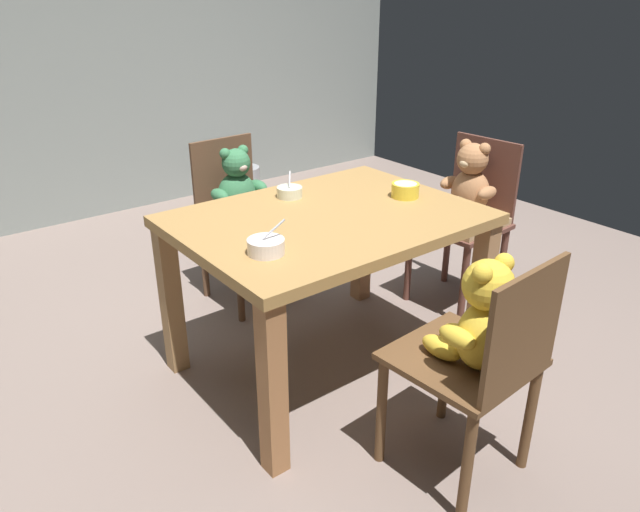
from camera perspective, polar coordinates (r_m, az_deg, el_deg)
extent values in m
cube|color=gray|center=(2.76, 0.65, -10.52)|extent=(5.20, 5.20, 0.04)
cube|color=gray|center=(4.56, -21.20, 21.00)|extent=(5.20, 0.08, 2.82)
cube|color=#A37942|center=(2.43, 0.73, 3.46)|extent=(1.18, 0.88, 0.04)
cube|color=#9D683F|center=(2.05, -4.53, -12.55)|extent=(0.08, 0.08, 0.67)
cube|color=#9C6F47|center=(2.69, 15.00, -3.63)|extent=(0.08, 0.08, 0.67)
cube|color=#977046|center=(2.63, -13.96, -4.14)|extent=(0.08, 0.08, 0.67)
cube|color=#9C6C48|center=(3.16, 3.97, 1.52)|extent=(0.08, 0.08, 0.67)
cube|color=brown|center=(3.15, 13.05, 2.89)|extent=(0.42, 0.44, 0.02)
cube|color=brown|center=(3.23, 15.38, 7.22)|extent=(0.04, 0.38, 0.41)
cylinder|color=brown|center=(3.21, 8.41, -0.68)|extent=(0.04, 0.04, 0.43)
cylinder|color=brown|center=(3.02, 13.47, -2.78)|extent=(0.04, 0.04, 0.43)
cylinder|color=brown|center=(3.45, 11.99, 0.89)|extent=(0.04, 0.04, 0.43)
cylinder|color=brown|center=(3.28, 16.86, -0.96)|extent=(0.04, 0.04, 0.43)
cube|color=tan|center=(3.14, 13.10, 3.37)|extent=(0.39, 0.40, 0.04)
ellipsoid|color=#AA734A|center=(3.15, 14.07, 5.92)|extent=(0.18, 0.21, 0.23)
ellipsoid|color=#DCB887|center=(3.11, 13.46, 5.51)|extent=(0.07, 0.11, 0.14)
sphere|color=#AA734A|center=(3.09, 14.29, 8.93)|extent=(0.16, 0.16, 0.16)
ellipsoid|color=#DCB887|center=(3.05, 13.65, 8.56)|extent=(0.06, 0.07, 0.05)
sphere|color=#AA734A|center=(3.12, 13.68, 10.22)|extent=(0.06, 0.06, 0.06)
sphere|color=#AA734A|center=(3.06, 15.36, 9.78)|extent=(0.06, 0.06, 0.06)
ellipsoid|color=#AA734A|center=(3.18, 12.19, 6.84)|extent=(0.13, 0.07, 0.06)
ellipsoid|color=#AA734A|center=(3.06, 15.58, 5.79)|extent=(0.13, 0.07, 0.06)
ellipsoid|color=#AA734A|center=(3.11, 11.81, 4.34)|extent=(0.15, 0.08, 0.07)
ellipsoid|color=#AA734A|center=(3.05, 13.46, 3.78)|extent=(0.15, 0.08, 0.07)
cube|color=brown|center=(3.12, -7.05, 3.18)|extent=(0.40, 0.42, 0.02)
cube|color=brown|center=(3.22, -9.17, 7.59)|extent=(0.36, 0.03, 0.39)
cylinder|color=brown|center=(3.00, -7.62, -2.51)|extent=(0.04, 0.04, 0.43)
cylinder|color=brown|center=(3.17, -2.60, -0.79)|extent=(0.04, 0.04, 0.43)
cylinder|color=brown|center=(3.28, -10.94, -0.35)|extent=(0.04, 0.04, 0.43)
cylinder|color=brown|center=(3.43, -6.16, 1.13)|extent=(0.04, 0.04, 0.43)
ellipsoid|color=#38754B|center=(3.14, -7.89, 5.75)|extent=(0.21, 0.18, 0.24)
ellipsoid|color=beige|center=(3.10, -7.31, 5.29)|extent=(0.12, 0.07, 0.14)
sphere|color=#38754B|center=(3.08, -7.98, 8.75)|extent=(0.15, 0.15, 0.15)
ellipsoid|color=beige|center=(3.04, -7.44, 8.36)|extent=(0.06, 0.05, 0.04)
sphere|color=#38754B|center=(3.05, -8.95, 9.59)|extent=(0.06, 0.06, 0.06)
sphere|color=#38754B|center=(3.10, -7.33, 9.93)|extent=(0.06, 0.06, 0.06)
ellipsoid|color=#38754B|center=(3.05, -9.51, 5.68)|extent=(0.07, 0.14, 0.07)
ellipsoid|color=#38754B|center=(3.17, -5.89, 6.60)|extent=(0.07, 0.14, 0.07)
ellipsoid|color=#38754B|center=(3.04, -7.45, 3.48)|extent=(0.08, 0.16, 0.07)
ellipsoid|color=#38754B|center=(3.10, -5.69, 3.98)|extent=(0.08, 0.16, 0.07)
cube|color=brown|center=(2.05, 13.28, -9.49)|extent=(0.44, 0.44, 0.02)
cube|color=brown|center=(1.86, 18.85, -6.64)|extent=(0.38, 0.04, 0.39)
cylinder|color=brown|center=(2.39, 11.83, -10.61)|extent=(0.04, 0.04, 0.43)
cylinder|color=brown|center=(2.16, 5.86, -14.42)|extent=(0.04, 0.04, 0.43)
cylinder|color=brown|center=(2.24, 19.28, -14.21)|extent=(0.04, 0.04, 0.43)
cylinder|color=brown|center=(2.00, 13.78, -18.93)|extent=(0.04, 0.04, 0.43)
ellipsoid|color=gold|center=(1.96, 15.36, -7.29)|extent=(0.21, 0.18, 0.23)
ellipsoid|color=#DCB590|center=(1.99, 14.03, -6.99)|extent=(0.11, 0.07, 0.14)
sphere|color=gold|center=(1.88, 15.69, -2.67)|extent=(0.16, 0.16, 0.16)
ellipsoid|color=#DCB590|center=(1.91, 14.22, -2.41)|extent=(0.07, 0.06, 0.05)
sphere|color=gold|center=(1.89, 17.09, -0.62)|extent=(0.06, 0.06, 0.06)
sphere|color=gold|center=(1.80, 15.18, -1.63)|extent=(0.06, 0.06, 0.06)
ellipsoid|color=gold|center=(2.04, 16.65, -5.19)|extent=(0.07, 0.13, 0.06)
ellipsoid|color=gold|center=(1.87, 12.90, -7.53)|extent=(0.07, 0.13, 0.06)
ellipsoid|color=gold|center=(2.09, 13.28, -7.38)|extent=(0.08, 0.15, 0.07)
ellipsoid|color=gold|center=(2.01, 11.44, -8.52)|extent=(0.08, 0.15, 0.07)
cylinder|color=white|center=(2.06, -5.15, 0.91)|extent=(0.13, 0.13, 0.05)
cylinder|color=white|center=(2.07, -5.13, 0.37)|extent=(0.07, 0.07, 0.01)
cylinder|color=beige|center=(2.05, -5.18, 1.47)|extent=(0.11, 0.11, 0.01)
cylinder|color=#BCBCC1|center=(2.05, -4.45, 2.53)|extent=(0.09, 0.03, 0.07)
ellipsoid|color=#BCBCC1|center=(2.05, -5.43, 1.34)|extent=(0.04, 0.03, 0.01)
cylinder|color=beige|center=(2.62, -2.91, 6.09)|extent=(0.11, 0.11, 0.05)
cylinder|color=beige|center=(2.62, -2.90, 5.72)|extent=(0.06, 0.06, 0.01)
cylinder|color=beige|center=(2.61, -2.91, 6.49)|extent=(0.09, 0.09, 0.01)
cylinder|color=#BCBCC1|center=(2.63, -2.90, 7.28)|extent=(0.05, 0.07, 0.06)
ellipsoid|color=#BCBCC1|center=(2.61, -2.92, 6.36)|extent=(0.04, 0.04, 0.01)
cylinder|color=yellow|center=(2.64, 8.09, 6.21)|extent=(0.12, 0.12, 0.06)
cylinder|color=yellow|center=(2.65, 8.06, 5.68)|extent=(0.07, 0.07, 0.01)
cylinder|color=beige|center=(2.63, 8.12, 6.73)|extent=(0.10, 0.10, 0.01)
cylinder|color=#93969B|center=(4.76, -7.25, 6.80)|extent=(0.25, 0.25, 0.27)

